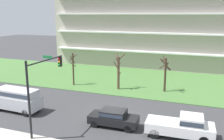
{
  "coord_description": "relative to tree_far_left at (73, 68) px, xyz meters",
  "views": [
    {
      "loc": [
        7.63,
        -21.24,
        9.82
      ],
      "look_at": [
        -2.36,
        6.0,
        3.26
      ],
      "focal_mm": 39.31,
      "sensor_mm": 36.0,
      "label": 1
    }
  ],
  "objects": [
    {
      "name": "tree_far_left",
      "position": [
        0.0,
        0.0,
        0.0
      ],
      "size": [
        1.33,
        1.35,
        4.66
      ],
      "color": "#4C3828",
      "rests_on": "ground"
    },
    {
      "name": "tree_center",
      "position": [
        12.56,
        1.32,
        0.07
      ],
      "size": [
        1.68,
        1.72,
        4.77
      ],
      "color": "#423023",
      "rests_on": "ground"
    },
    {
      "name": "pickup_white_center_left",
      "position": [
        15.73,
        -10.39,
        -1.54
      ],
      "size": [
        5.48,
        2.23,
        1.95
      ],
      "rotation": [
        0.0,
        0.0,
        0.04
      ],
      "color": "white",
      "rests_on": "ground"
    },
    {
      "name": "traffic_signal_mast",
      "position": [
        4.45,
        -13.33,
        1.85
      ],
      "size": [
        0.9,
        5.08,
        6.47
      ],
      "color": "black",
      "rests_on": "ground"
    },
    {
      "name": "sedan_black_center_right",
      "position": [
        9.77,
        -10.41,
        -1.69
      ],
      "size": [
        4.45,
        1.94,
        1.57
      ],
      "rotation": [
        0.0,
        0.0,
        0.03
      ],
      "color": "black",
      "rests_on": "ground"
    },
    {
      "name": "ground",
      "position": [
        9.05,
        -8.41,
        -2.56
      ],
      "size": [
        160.0,
        160.0,
        0.0
      ],
      "primitive_type": "plane",
      "color": "#38383A"
    },
    {
      "name": "grass_lawn_strip",
      "position": [
        9.05,
        5.59,
        -2.52
      ],
      "size": [
        80.0,
        16.0,
        0.08
      ],
      "primitive_type": "cube",
      "color": "#477238",
      "rests_on": "ground"
    },
    {
      "name": "tree_left",
      "position": [
        6.6,
        0.31,
        -0.03
      ],
      "size": [
        1.33,
        1.35,
        4.92
      ],
      "color": "brown",
      "rests_on": "ground"
    },
    {
      "name": "apartment_building",
      "position": [
        9.05,
        18.78,
        7.43
      ],
      "size": [
        40.72,
        11.34,
        19.98
      ],
      "color": "#B2A899",
      "rests_on": "ground"
    },
    {
      "name": "van_silver_near_left",
      "position": [
        -0.9,
        -10.41,
        -1.16
      ],
      "size": [
        5.27,
        2.19,
        2.36
      ],
      "rotation": [
        0.0,
        0.0,
        -0.04
      ],
      "color": "#B7BABF",
      "rests_on": "ground"
    }
  ]
}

